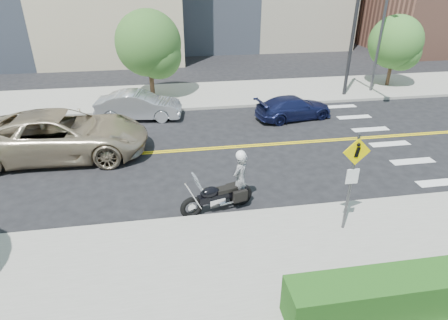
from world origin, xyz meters
name	(u,v)px	position (x,y,z in m)	size (l,w,h in m)	color
ground_plane	(186,150)	(0.00, 0.00, 0.00)	(120.00, 120.00, 0.00)	black
sidewalk_near	(206,275)	(0.00, -7.50, 0.07)	(60.00, 5.00, 0.15)	#9E9B91
sidewalk_far	(177,96)	(0.00, 7.50, 0.07)	(60.00, 5.00, 0.15)	#9E9B91
lamp_post	(383,23)	(12.00, 6.50, 4.15)	(0.16, 0.16, 8.00)	#4C4C51
traffic_light	(364,17)	(10.00, 5.08, 4.67)	(0.28, 4.50, 7.00)	black
pedestrian_sign	(352,174)	(4.20, -6.31, 1.96)	(0.78, 0.08, 3.00)	#4C4C51
motorcyclist	(240,178)	(1.50, -4.33, 0.96)	(0.78, 0.77, 1.93)	#ADACB1
motorcycle	(217,191)	(0.71, -4.60, 0.73)	(2.39, 0.73, 1.45)	black
suv	(62,135)	(-4.96, 0.27, 0.95)	(3.15, 6.82, 1.90)	tan
parked_car_silver	(139,105)	(-2.08, 4.20, 0.71)	(1.49, 4.29, 1.41)	#B5B8BD
parked_car_blue	(294,108)	(5.77, 2.94, 0.58)	(1.63, 4.01, 1.16)	#191F4C
tree_far_a	(148,43)	(-1.43, 7.52, 3.19)	(3.69, 3.69, 5.04)	#382619
tree_far_b	(396,42)	(13.67, 7.46, 2.86)	(3.25, 3.25, 4.50)	#382619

